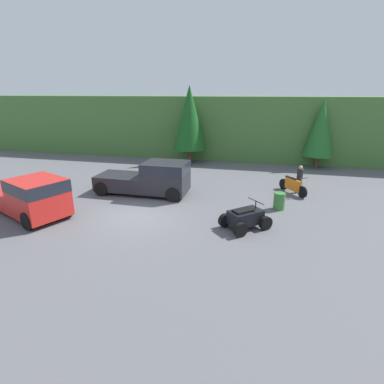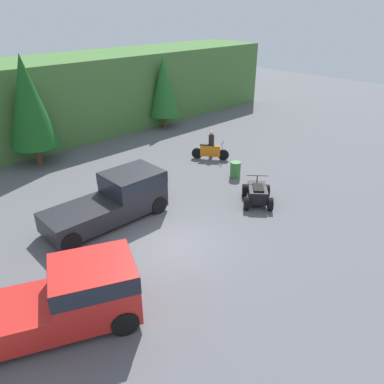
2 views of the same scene
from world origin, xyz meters
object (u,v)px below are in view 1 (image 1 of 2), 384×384
(dirt_bike, at_px, (293,186))
(steel_barrel, at_px, (279,201))
(pickup_truck_second, at_px, (152,177))
(quad_atv, at_px, (245,218))
(rider_person, at_px, (300,178))
(pickup_truck_red, at_px, (30,195))

(dirt_bike, bearing_deg, steel_barrel, -54.19)
(pickup_truck_second, height_order, quad_atv, pickup_truck_second)
(pickup_truck_second, relative_size, rider_person, 3.28)
(pickup_truck_second, relative_size, dirt_bike, 2.83)
(dirt_bike, distance_m, rider_person, 0.62)
(dirt_bike, bearing_deg, quad_atv, -60.51)
(pickup_truck_red, xyz_separation_m, dirt_bike, (12.72, 6.31, -0.55))
(pickup_truck_second, height_order, rider_person, pickup_truck_second)
(pickup_truck_second, height_order, steel_barrel, pickup_truck_second)
(pickup_truck_second, xyz_separation_m, steel_barrel, (7.18, -0.77, -0.59))
(pickup_truck_red, bearing_deg, rider_person, 50.64)
(rider_person, height_order, steel_barrel, rider_person)
(pickup_truck_second, height_order, dirt_bike, pickup_truck_second)
(pickup_truck_red, distance_m, pickup_truck_second, 6.34)
(dirt_bike, bearing_deg, pickup_truck_red, -100.01)
(rider_person, bearing_deg, quad_atv, -48.16)
(rider_person, relative_size, steel_barrel, 1.88)
(rider_person, xyz_separation_m, steel_barrel, (-1.25, -3.05, -0.46))
(dirt_bike, relative_size, steel_barrel, 2.18)
(pickup_truck_red, relative_size, rider_person, 3.44)
(quad_atv, bearing_deg, rider_person, 21.58)
(rider_person, bearing_deg, pickup_truck_red, -85.38)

